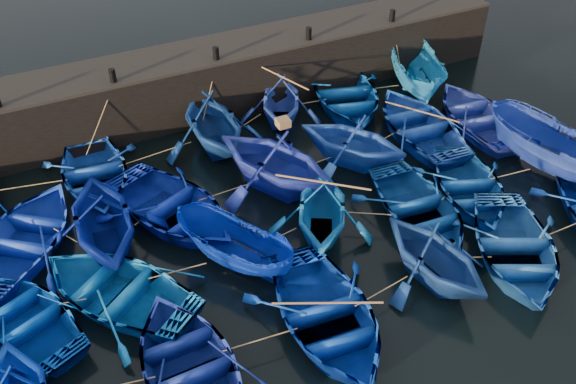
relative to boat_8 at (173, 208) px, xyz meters
name	(u,v)px	position (x,y,z in m)	size (l,w,h in m)	color
ground	(333,269)	(3.71, -4.25, -0.55)	(120.00, 120.00, 0.00)	black
quay_wall	(211,80)	(3.71, 6.25, 0.70)	(26.00, 2.50, 2.50)	black
quay_top	(208,51)	(3.71, 6.25, 2.01)	(26.00, 2.50, 0.12)	black
bollard_1	(113,75)	(-0.29, 5.35, 2.32)	(0.24, 0.24, 0.50)	black
bollard_2	(216,53)	(3.71, 5.35, 2.32)	(0.24, 0.24, 0.50)	black
bollard_3	(309,33)	(7.71, 5.35, 2.32)	(0.24, 0.24, 0.50)	black
bollard_4	(392,16)	(11.71, 5.35, 2.32)	(0.24, 0.24, 0.50)	black
boat_1	(94,174)	(-1.93, 3.04, -0.05)	(3.49, 4.87, 1.01)	#1140B2
boat_2	(212,122)	(2.69, 3.36, 0.64)	(3.90, 4.52, 2.38)	navy
boat_3	(281,99)	(5.83, 4.01, 0.45)	(3.29, 3.81, 2.01)	blue
boat_4	(345,94)	(8.72, 3.87, 0.02)	(3.95, 5.52, 1.14)	#06418B
boat_5	(417,72)	(12.04, 3.56, 0.42)	(1.91, 5.06, 1.96)	#1D7CD1
boat_6	(25,237)	(-4.60, 0.67, -0.02)	(3.70, 5.17, 1.07)	#0E2EBD
boat_7	(103,218)	(-2.26, -0.28, 0.65)	(3.94, 4.58, 2.41)	navy
boat_8	(173,208)	(0.00, 0.00, 0.00)	(3.82, 5.34, 1.11)	#081F92
boat_9	(275,159)	(3.79, 0.10, 0.72)	(4.17, 4.83, 2.54)	#1B2C97
boat_10	(353,139)	(6.94, 0.24, 0.53)	(3.54, 4.11, 2.16)	blue
boat_11	(420,124)	(10.24, 0.66, -0.01)	(3.75, 5.24, 1.09)	#15409E
boat_12	(478,115)	(12.74, 0.22, -0.04)	(3.55, 4.96, 1.03)	#3043B5
boat_13	(26,317)	(-5.04, -2.58, -0.10)	(3.15, 4.41, 0.91)	#00369D
boat_14	(118,289)	(-2.50, -2.72, -0.02)	(3.70, 5.17, 1.07)	blue
boat_15	(234,248)	(1.03, -2.86, 0.24)	(1.55, 4.13, 1.60)	#001C8C
boat_16	(322,209)	(4.14, -2.64, 0.48)	(3.40, 3.94, 2.08)	blue
boat_17	(419,208)	(7.36, -3.48, -0.05)	(3.47, 4.85, 1.01)	navy
boat_18	(470,188)	(9.58, -3.29, -0.08)	(3.29, 4.59, 0.95)	#0E4A9B
boat_19	(553,152)	(12.99, -3.45, 0.48)	(2.01, 5.33, 2.06)	navy
boat_21	(190,365)	(-1.49, -6.06, -0.03)	(3.59, 5.01, 1.04)	navy
boat_22	(327,317)	(2.40, -6.23, 0.00)	(3.80, 5.31, 1.10)	#042F92
boat_23	(435,255)	(6.15, -5.91, 0.49)	(3.42, 3.97, 2.09)	navy
boat_24	(515,248)	(8.90, -6.35, -0.02)	(3.66, 5.12, 1.06)	blue
wooden_crate	(283,123)	(4.09, 0.10, 2.13)	(0.43, 0.40, 0.28)	olive
mooring_ropes	(260,163)	(3.42, 0.62, 0.32)	(18.12, 11.64, 2.10)	tan
loose_oars	(340,156)	(5.65, -1.05, 1.04)	(10.09, 12.32, 1.05)	#99724C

